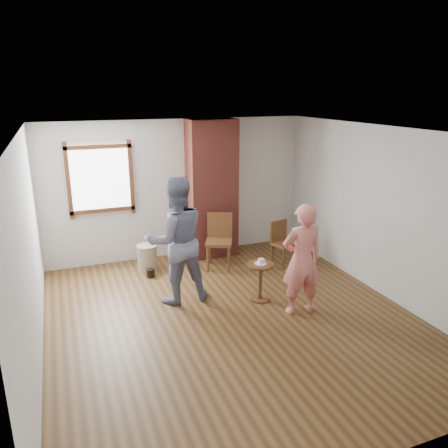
{
  "coord_description": "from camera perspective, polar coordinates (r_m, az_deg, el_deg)",
  "views": [
    {
      "loc": [
        -2.1,
        -5.1,
        3.11
      ],
      "look_at": [
        0.19,
        0.8,
        1.15
      ],
      "focal_mm": 35.0,
      "sensor_mm": 36.0,
      "label": 1
    }
  ],
  "objects": [
    {
      "name": "dining_chair_left",
      "position": [
        7.87,
        -0.63,
        -1.78
      ],
      "size": [
        0.61,
        0.61,
        0.98
      ],
      "rotation": [
        0.0,
        0.0,
        -0.43
      ],
      "color": "brown",
      "rests_on": "ground"
    },
    {
      "name": "brick_chimney",
      "position": [
        8.27,
        -1.59,
        4.55
      ],
      "size": [
        0.9,
        0.5,
        2.6
      ],
      "primitive_type": "cube",
      "color": "#A24539",
      "rests_on": "ground"
    },
    {
      "name": "man",
      "position": [
        6.51,
        -6.25,
        -2.16
      ],
      "size": [
        0.97,
        0.77,
        1.93
      ],
      "primitive_type": "imported",
      "rotation": [
        0.0,
        0.0,
        3.18
      ],
      "color": "#16193C",
      "rests_on": "ground"
    },
    {
      "name": "dark_pot",
      "position": [
        7.69,
        -9.58,
        -6.33
      ],
      "size": [
        0.16,
        0.16,
        0.14
      ],
      "primitive_type": "cylinder",
      "rotation": [
        0.0,
        0.0,
        0.17
      ],
      "color": "black",
      "rests_on": "ground"
    },
    {
      "name": "cake_plate",
      "position": [
        6.6,
        4.81,
        -5.16
      ],
      "size": [
        0.18,
        0.18,
        0.01
      ],
      "primitive_type": "cylinder",
      "color": "white",
      "rests_on": "side_table"
    },
    {
      "name": "person_pink",
      "position": [
        6.25,
        10.12,
        -4.64
      ],
      "size": [
        0.63,
        0.45,
        1.63
      ],
      "primitive_type": "imported",
      "rotation": [
        0.0,
        0.0,
        3.04
      ],
      "color": "#ED7E76",
      "rests_on": "ground"
    },
    {
      "name": "room_shell",
      "position": [
        6.2,
        -1.45,
        5.09
      ],
      "size": [
        5.04,
        5.52,
        2.62
      ],
      "color": "silver",
      "rests_on": "ground"
    },
    {
      "name": "cake_slice",
      "position": [
        6.59,
        4.9,
        -4.88
      ],
      "size": [
        0.08,
        0.07,
        0.06
      ],
      "primitive_type": "cube",
      "color": "white",
      "rests_on": "cake_plate"
    },
    {
      "name": "dining_chair_right",
      "position": [
        8.07,
        7.58,
        -2.14
      ],
      "size": [
        0.46,
        0.46,
        0.82
      ],
      "rotation": [
        0.0,
        0.0,
        0.24
      ],
      "color": "brown",
      "rests_on": "ground"
    },
    {
      "name": "stoneware_crock",
      "position": [
        7.97,
        -10.01,
        -4.3
      ],
      "size": [
        0.43,
        0.43,
        0.45
      ],
      "primitive_type": "cylinder",
      "rotation": [
        0.0,
        0.0,
        0.27
      ],
      "color": "tan",
      "rests_on": "ground"
    },
    {
      "name": "side_table",
      "position": [
        6.68,
        4.77,
        -6.76
      ],
      "size": [
        0.4,
        0.4,
        0.6
      ],
      "color": "brown",
      "rests_on": "ground"
    },
    {
      "name": "ground",
      "position": [
        6.33,
        1.06,
        -12.21
      ],
      "size": [
        5.5,
        5.5,
        0.0
      ],
      "primitive_type": "plane",
      "color": "brown",
      "rests_on": "ground"
    }
  ]
}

